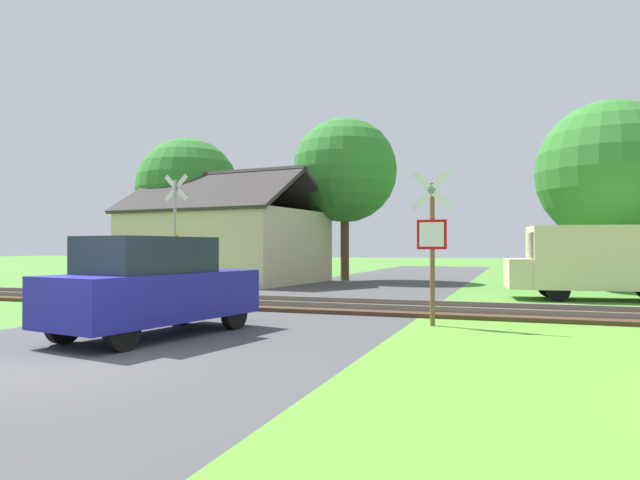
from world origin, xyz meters
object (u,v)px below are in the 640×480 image
object	(u,v)px
stop_sign_near	(432,238)
crossing_sign_far	(175,231)
tree_left	(188,189)
tree_right	(610,172)
mail_truck	(597,259)
tree_center	(345,171)
parked_car	(154,286)
house	(226,244)

from	to	relation	value
stop_sign_near	crossing_sign_far	distance (m)	9.79
crossing_sign_far	tree_left	size ratio (longest dim) A/B	0.56
tree_right	mail_truck	bearing A→B (deg)	-102.48
tree_center	crossing_sign_far	bearing A→B (deg)	-104.45
crossing_sign_far	mail_truck	distance (m)	13.15
tree_center	parked_car	world-z (taller)	tree_center
parked_car	house	bearing A→B (deg)	124.83
stop_sign_near	tree_left	size ratio (longest dim) A/B	0.45
tree_center	mail_truck	size ratio (longest dim) A/B	1.53
house	tree_right	world-z (taller)	tree_right
tree_left	tree_center	bearing A→B (deg)	9.13
crossing_sign_far	tree_center	bearing A→B (deg)	76.88
crossing_sign_far	parked_car	world-z (taller)	crossing_sign_far
crossing_sign_far	parked_car	size ratio (longest dim) A/B	0.94
stop_sign_near	mail_truck	size ratio (longest dim) A/B	0.63
house	tree_center	bearing A→B (deg)	37.66
tree_left	mail_truck	bearing A→B (deg)	-17.90
crossing_sign_far	tree_left	bearing A→B (deg)	121.62
crossing_sign_far	stop_sign_near	bearing A→B (deg)	-24.06
tree_right	parked_car	xyz separation A→B (m)	(-9.37, -14.73, -3.47)
house	parked_car	world-z (taller)	house
mail_truck	stop_sign_near	bearing A→B (deg)	145.47
tree_right	mail_truck	size ratio (longest dim) A/B	1.38
crossing_sign_far	tree_right	xyz separation A→B (m)	(13.70, 7.53, 2.23)
house	tree_left	bearing A→B (deg)	159.14
tree_left	tree_center	world-z (taller)	tree_center
tree_left	tree_center	xyz separation A→B (m)	(7.88, 1.27, 0.74)
house	tree_right	bearing A→B (deg)	7.44
tree_center	parked_car	xyz separation A→B (m)	(1.69, -17.44, -4.37)
stop_sign_near	crossing_sign_far	world-z (taller)	crossing_sign_far
tree_right	crossing_sign_far	bearing A→B (deg)	-151.22
tree_center	parked_car	bearing A→B (deg)	-84.45
stop_sign_near	mail_truck	bearing A→B (deg)	-116.17
crossing_sign_far	tree_center	distance (m)	11.03
tree_center	tree_right	xyz separation A→B (m)	(11.06, -2.72, -0.90)
stop_sign_near	tree_center	xyz separation A→B (m)	(-6.20, 14.44, 3.47)
crossing_sign_far	parked_car	xyz separation A→B (m)	(4.33, -7.20, -1.24)
house	tree_left	xyz separation A→B (m)	(-3.06, 1.61, 2.76)
crossing_sign_far	tree_right	world-z (taller)	tree_right
crossing_sign_far	house	xyz separation A→B (m)	(-2.18, 7.37, -0.37)
tree_center	parked_car	size ratio (longest dim) A/B	1.83
crossing_sign_far	mail_truck	bearing A→B (deg)	15.30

